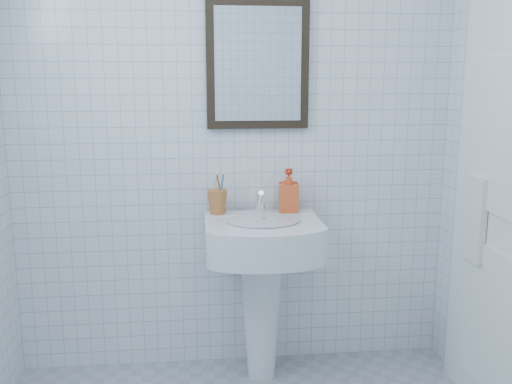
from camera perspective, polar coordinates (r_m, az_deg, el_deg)
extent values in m
cube|color=white|center=(2.85, -2.21, 6.58)|extent=(2.20, 0.02, 2.50)
cube|color=white|center=(0.53, 16.79, -15.97)|extent=(2.20, 0.02, 2.50)
cone|color=white|center=(2.90, 0.54, -11.97)|extent=(0.21, 0.21, 0.68)
cube|color=white|center=(2.71, 0.68, -4.53)|extent=(0.54, 0.39, 0.17)
cube|color=white|center=(2.84, 0.32, -2.29)|extent=(0.54, 0.10, 0.03)
cylinder|color=silver|center=(2.66, 0.75, -2.81)|extent=(0.34, 0.34, 0.01)
cylinder|color=white|center=(2.81, 0.38, -1.62)|extent=(0.05, 0.05, 0.05)
cylinder|color=white|center=(2.78, 0.41, -0.50)|extent=(0.03, 0.10, 0.08)
cylinder|color=white|center=(2.82, 0.33, -0.75)|extent=(0.03, 0.05, 0.09)
imported|color=red|center=(2.83, 3.28, 0.15)|extent=(0.10, 0.11, 0.21)
cube|color=black|center=(2.83, 0.17, 12.64)|extent=(0.50, 0.04, 0.62)
cube|color=white|center=(2.81, 0.21, 12.65)|extent=(0.42, 0.00, 0.54)
cube|color=silver|center=(2.57, 23.70, -0.53)|extent=(0.04, 0.80, 2.00)
torus|color=white|center=(2.70, 21.68, 1.23)|extent=(0.01, 0.18, 0.18)
cube|color=silver|center=(2.72, 21.03, -2.51)|extent=(0.03, 0.16, 0.38)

